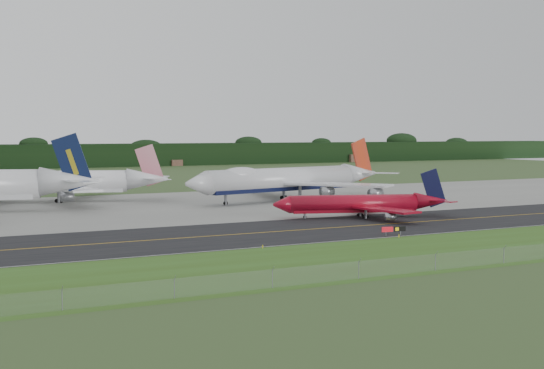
% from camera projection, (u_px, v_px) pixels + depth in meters
% --- Properties ---
extents(ground, '(600.00, 600.00, 0.00)m').
position_uv_depth(ground, '(348.00, 224.00, 149.42)').
color(ground, '#334922').
rests_on(ground, ground).
extents(grass_verge, '(400.00, 30.00, 0.01)m').
position_uv_depth(grass_verge, '(471.00, 247.00, 118.47)').
color(grass_verge, '#355418').
rests_on(grass_verge, ground).
extents(taxiway, '(400.00, 32.00, 0.02)m').
position_uv_depth(taxiway, '(359.00, 226.00, 145.88)').
color(taxiway, black).
rests_on(taxiway, ground).
extents(apron, '(400.00, 78.00, 0.01)m').
position_uv_depth(apron, '(239.00, 203.00, 194.51)').
color(apron, gray).
rests_on(apron, ground).
extents(taxiway_centreline, '(400.00, 0.40, 0.00)m').
position_uv_depth(taxiway_centreline, '(359.00, 226.00, 145.88)').
color(taxiway_centreline, gold).
rests_on(taxiway_centreline, taxiway).
extents(taxiway_edge_line, '(400.00, 0.25, 0.00)m').
position_uv_depth(taxiway_edge_line, '(410.00, 235.00, 132.17)').
color(taxiway_edge_line, silver).
rests_on(taxiway_edge_line, taxiway).
extents(perimeter_fence, '(320.00, 0.10, 320.00)m').
position_uv_depth(perimeter_fence, '(535.00, 252.00, 106.90)').
color(perimeter_fence, slate).
rests_on(perimeter_fence, ground).
extents(horizon_treeline, '(700.00, 25.00, 12.00)m').
position_uv_depth(horizon_treeline, '(56.00, 157.00, 391.10)').
color(horizon_treeline, black).
rests_on(horizon_treeline, ground).
extents(jet_ba_747, '(65.29, 53.27, 16.52)m').
position_uv_depth(jet_ba_747, '(288.00, 180.00, 199.66)').
color(jet_ba_747, silver).
rests_on(jet_ba_747, ground).
extents(jet_red_737, '(37.40, 29.71, 10.33)m').
position_uv_depth(jet_red_737, '(363.00, 204.00, 160.27)').
color(jet_red_737, maroon).
rests_on(jet_red_737, ground).
extents(jet_star_tail, '(55.59, 45.28, 15.01)m').
position_uv_depth(jet_star_tail, '(59.00, 183.00, 196.74)').
color(jet_star_tail, white).
rests_on(jet_star_tail, ground).
extents(taxiway_sign, '(4.58, 0.86, 1.54)m').
position_uv_depth(taxiway_sign, '(394.00, 229.00, 132.34)').
color(taxiway_sign, slate).
rests_on(taxiway_sign, ground).
extents(edge_marker_left, '(0.16, 0.16, 0.50)m').
position_uv_depth(edge_marker_left, '(263.00, 247.00, 117.72)').
color(edge_marker_left, yellow).
rests_on(edge_marker_left, ground).
extents(edge_marker_center, '(0.16, 0.16, 0.50)m').
position_uv_depth(edge_marker_center, '(399.00, 236.00, 129.86)').
color(edge_marker_center, yellow).
rests_on(edge_marker_center, ground).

